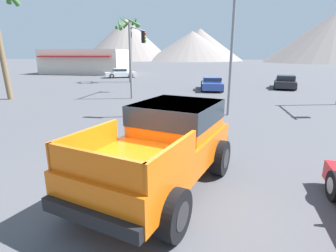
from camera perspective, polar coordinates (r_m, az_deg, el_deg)
ground_plane at (r=6.20m, az=-4.26°, el=-14.53°), size 320.00×320.00×0.00m
orange_pickup_truck at (r=6.22m, az=-0.36°, el=-3.34°), size 3.33×5.17×1.93m
parked_car_dark at (r=27.18m, az=24.17°, el=8.79°), size 2.61×4.49×1.19m
parked_car_white at (r=37.01m, az=-10.39°, el=11.27°), size 4.43×3.51×1.21m
parked_car_blue at (r=23.93m, az=9.51°, el=9.16°), size 2.09×4.44×1.15m
traffic_light_crosswalk at (r=20.55m, az=-6.77°, el=16.83°), size 0.38×4.12×5.17m
street_lamp_post at (r=13.99m, az=14.27°, el=24.15°), size 0.90×0.24×9.06m
palm_tree_tall at (r=30.61m, az=-8.59°, el=19.40°), size 2.97×2.84×7.11m
storefront_building at (r=46.41m, az=-17.52°, el=13.22°), size 13.20×7.31×3.82m
distant_mountain_range at (r=127.33m, az=10.10°, el=17.72°), size 137.72×71.37×20.21m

